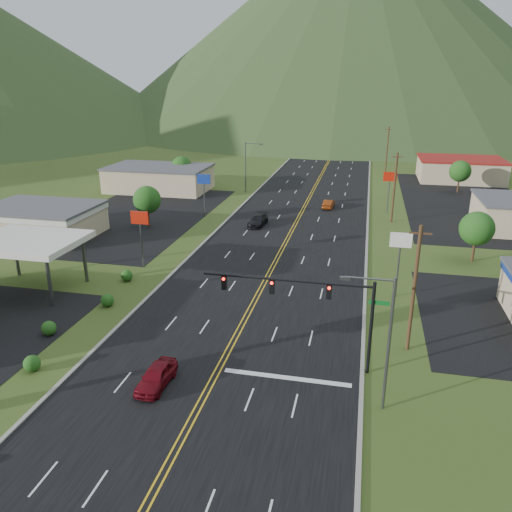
% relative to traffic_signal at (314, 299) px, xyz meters
% --- Properties ---
extents(ground, '(500.00, 500.00, 0.00)m').
position_rel_traffic_signal_xyz_m(ground, '(-6.48, -14.00, -5.33)').
color(ground, '#304117').
rests_on(ground, ground).
extents(road, '(20.00, 460.00, 0.04)m').
position_rel_traffic_signal_xyz_m(road, '(-6.48, -14.00, -5.33)').
color(road, black).
rests_on(road, ground).
extents(traffic_signal, '(13.10, 0.43, 7.00)m').
position_rel_traffic_signal_xyz_m(traffic_signal, '(0.00, 0.00, 0.00)').
color(traffic_signal, black).
rests_on(traffic_signal, ground).
extents(streetlight_east, '(3.28, 0.25, 9.00)m').
position_rel_traffic_signal_xyz_m(streetlight_east, '(4.70, -4.00, -0.15)').
color(streetlight_east, '#59595E').
rests_on(streetlight_east, ground).
extents(streetlight_west, '(3.28, 0.25, 9.00)m').
position_rel_traffic_signal_xyz_m(streetlight_west, '(-18.16, 56.00, -0.15)').
color(streetlight_west, '#59595E').
rests_on(streetlight_west, ground).
extents(gas_canopy, '(10.00, 8.00, 5.30)m').
position_rel_traffic_signal_xyz_m(gas_canopy, '(-28.48, 8.00, -0.46)').
color(gas_canopy, white).
rests_on(gas_canopy, ground).
extents(building_west_mid, '(14.40, 10.40, 4.10)m').
position_rel_traffic_signal_xyz_m(building_west_mid, '(-38.48, 24.00, -3.06)').
color(building_west_mid, beige).
rests_on(building_west_mid, ground).
extents(building_west_far, '(18.40, 11.40, 4.50)m').
position_rel_traffic_signal_xyz_m(building_west_far, '(-34.48, 54.00, -3.07)').
color(building_west_far, beige).
rests_on(building_west_far, ground).
extents(building_east_far, '(16.40, 12.40, 4.50)m').
position_rel_traffic_signal_xyz_m(building_east_far, '(21.52, 76.00, -3.07)').
color(building_east_far, beige).
rests_on(building_east_far, ground).
extents(pole_sign_west_a, '(2.00, 0.18, 6.40)m').
position_rel_traffic_signal_xyz_m(pole_sign_west_a, '(-20.48, 16.00, -0.28)').
color(pole_sign_west_a, '#59595E').
rests_on(pole_sign_west_a, ground).
extents(pole_sign_west_b, '(2.00, 0.18, 6.40)m').
position_rel_traffic_signal_xyz_m(pole_sign_west_b, '(-20.48, 38.00, -0.28)').
color(pole_sign_west_b, '#59595E').
rests_on(pole_sign_west_b, ground).
extents(pole_sign_east_a, '(2.00, 0.18, 6.40)m').
position_rel_traffic_signal_xyz_m(pole_sign_east_a, '(6.52, 14.00, -0.28)').
color(pole_sign_east_a, '#59595E').
rests_on(pole_sign_east_a, ground).
extents(pole_sign_east_b, '(2.00, 0.18, 6.40)m').
position_rel_traffic_signal_xyz_m(pole_sign_east_b, '(6.52, 46.00, -0.28)').
color(pole_sign_east_b, '#59595E').
rests_on(pole_sign_east_b, ground).
extents(tree_west_a, '(3.84, 3.84, 5.82)m').
position_rel_traffic_signal_xyz_m(tree_west_a, '(-26.48, 31.00, -1.44)').
color(tree_west_a, '#382314').
rests_on(tree_west_a, ground).
extents(tree_west_b, '(3.84, 3.84, 5.82)m').
position_rel_traffic_signal_xyz_m(tree_west_b, '(-31.48, 58.00, -1.44)').
color(tree_west_b, '#382314').
rests_on(tree_west_b, ground).
extents(tree_east_a, '(3.84, 3.84, 5.82)m').
position_rel_traffic_signal_xyz_m(tree_east_a, '(15.52, 26.00, -1.44)').
color(tree_east_a, '#382314').
rests_on(tree_east_a, ground).
extents(tree_east_b, '(3.84, 3.84, 5.82)m').
position_rel_traffic_signal_xyz_m(tree_east_b, '(19.52, 64.00, -1.44)').
color(tree_east_b, '#382314').
rests_on(tree_east_b, ground).
extents(utility_pole_a, '(1.60, 0.28, 10.00)m').
position_rel_traffic_signal_xyz_m(utility_pole_a, '(7.02, 4.00, -0.20)').
color(utility_pole_a, '#382314').
rests_on(utility_pole_a, ground).
extents(utility_pole_b, '(1.60, 0.28, 10.00)m').
position_rel_traffic_signal_xyz_m(utility_pole_b, '(7.02, 41.00, -0.20)').
color(utility_pole_b, '#382314').
rests_on(utility_pole_b, ground).
extents(utility_pole_c, '(1.60, 0.28, 10.00)m').
position_rel_traffic_signal_xyz_m(utility_pole_c, '(7.02, 81.00, -0.20)').
color(utility_pole_c, '#382314').
rests_on(utility_pole_c, ground).
extents(utility_pole_d, '(1.60, 0.28, 10.00)m').
position_rel_traffic_signal_xyz_m(utility_pole_d, '(7.02, 121.00, -0.20)').
color(utility_pole_d, '#382314').
rests_on(utility_pole_d, ground).
extents(mountain_n, '(220.00, 220.00, 85.00)m').
position_rel_traffic_signal_xyz_m(mountain_n, '(-6.48, 206.00, 37.17)').
color(mountain_n, '#243C1B').
rests_on(mountain_n, ground).
extents(car_red_near, '(1.86, 4.31, 1.45)m').
position_rel_traffic_signal_xyz_m(car_red_near, '(-10.02, -4.82, -4.61)').
color(car_red_near, maroon).
rests_on(car_red_near, ground).
extents(car_dark_mid, '(2.40, 5.08, 1.43)m').
position_rel_traffic_signal_xyz_m(car_dark_mid, '(-11.57, 34.89, -4.61)').
color(car_dark_mid, black).
rests_on(car_dark_mid, ground).
extents(car_red_far, '(1.83, 4.22, 1.35)m').
position_rel_traffic_signal_xyz_m(car_red_far, '(-2.58, 47.23, -4.65)').
color(car_red_far, maroon).
rests_on(car_red_far, ground).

